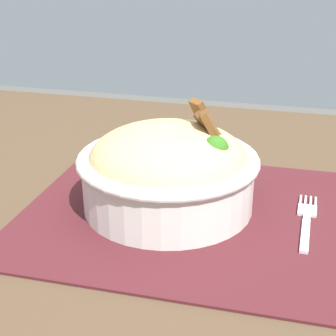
# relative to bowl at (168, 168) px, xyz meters

# --- Properties ---
(table) EXTENTS (1.20, 0.93, 0.71)m
(table) POSITION_rel_bowl_xyz_m (0.06, -0.02, -0.12)
(table) COLOR #4C3826
(table) RESTS_ON ground_plane
(placemat) EXTENTS (0.44, 0.34, 0.00)m
(placemat) POSITION_rel_bowl_xyz_m (0.05, -0.01, -0.05)
(placemat) COLOR #47191E
(placemat) RESTS_ON table
(bowl) EXTENTS (0.26, 0.26, 0.13)m
(bowl) POSITION_rel_bowl_xyz_m (0.00, 0.00, 0.00)
(bowl) COLOR silver
(bowl) RESTS_ON placemat
(fork) EXTENTS (0.02, 0.13, 0.00)m
(fork) POSITION_rel_bowl_xyz_m (0.16, 0.01, -0.05)
(fork) COLOR silver
(fork) RESTS_ON placemat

